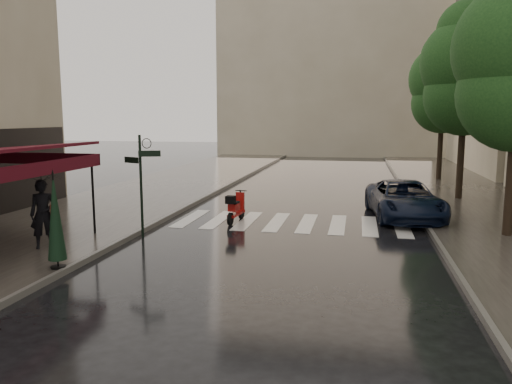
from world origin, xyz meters
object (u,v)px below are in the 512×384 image
(pedestrian_with_umbrella, at_px, (42,186))
(scooter, at_px, (235,209))
(parked_car, at_px, (404,200))
(parasol_back, at_px, (55,217))

(pedestrian_with_umbrella, distance_m, scooter, 6.44)
(parked_car, bearing_deg, scooter, -168.66)
(scooter, height_order, parasol_back, parasol_back)
(scooter, relative_size, parked_car, 0.33)
(pedestrian_with_umbrella, height_order, parasol_back, pedestrian_with_umbrella)
(pedestrian_with_umbrella, height_order, parked_car, pedestrian_with_umbrella)
(pedestrian_with_umbrella, relative_size, parked_car, 0.52)
(scooter, height_order, parked_car, parked_car)
(pedestrian_with_umbrella, xyz_separation_m, scooter, (4.12, 4.77, -1.33))
(parasol_back, bearing_deg, scooter, 67.03)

